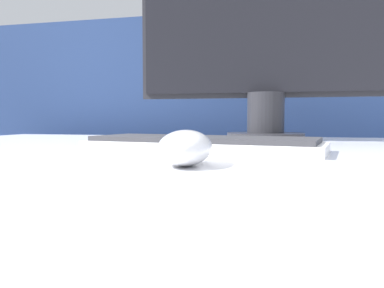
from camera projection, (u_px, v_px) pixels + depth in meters
partition_panel at (254, 177)px, 1.27m from camera, size 5.00×0.03×1.12m
computer_mouse_near at (186, 148)px, 0.43m from camera, size 0.06×0.11×0.04m
keyboard at (202, 144)px, 0.62m from camera, size 0.41×0.21×0.02m
monitor at (267, 38)px, 0.88m from camera, size 0.62×0.18×0.46m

